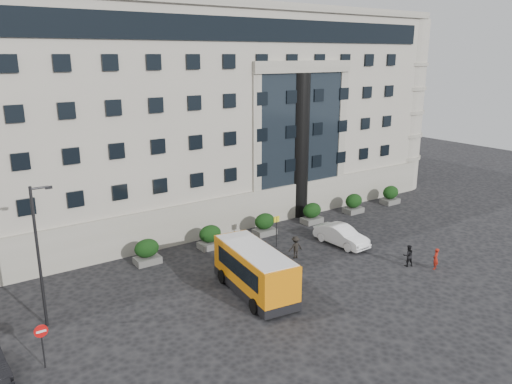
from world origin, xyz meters
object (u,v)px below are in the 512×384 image
Objects in this scene: hedge_b at (210,237)px; hedge_c at (265,224)px; hedge_e at (354,203)px; bus_stop_sign at (277,226)px; hedge_d at (312,213)px; street_lamp at (39,252)px; minibus at (255,269)px; pedestrian_c at (295,247)px; pedestrian_b at (408,255)px; pedestrian_a at (436,259)px; parked_car_d at (6,253)px; hedge_a at (147,251)px; hedge_f at (390,195)px; white_taxi at (341,235)px; no_entry_sign at (42,337)px.

hedge_b and hedge_c have the same top height.
bus_stop_sign reaches higher than hedge_e.
hedge_d is 0.23× the size of street_lamp.
minibus is (-5.81, -5.39, -0.10)m from bus_stop_sign.
hedge_c is at bearing 180.00° from hedge_d.
bus_stop_sign reaches higher than hedge_d.
pedestrian_c is at bearing -93.17° from bus_stop_sign.
hedge_c reaches higher than pedestrian_b.
pedestrian_b is (-0.61, -11.00, -0.14)m from hedge_d.
street_lamp is at bearing -39.97° from pedestrian_a.
hedge_b and hedge_e have the same top height.
pedestrian_b is at bearing -34.33° from parked_car_d.
hedge_e is 12.44m from pedestrian_b.
hedge_a is 20.37m from pedestrian_a.
hedge_b is at bearing -22.01° from pedestrian_b.
hedge_d is (15.60, 0.00, 0.00)m from hedge_a.
hedge_a is at bearing 180.00° from hedge_f.
pedestrian_c reaches higher than pedestrian_b.
white_taxi is at bearing 22.61° from minibus.
pedestrian_b is (-1.14, 1.45, 0.02)m from pedestrian_a.
hedge_d is at bearing 41.59° from minibus.
hedge_e is at bearing 0.00° from hedge_d.
pedestrian_b is (0.99, -5.67, 0.01)m from white_taxi.
hedge_f is (20.80, 0.00, 0.00)m from hedge_b.
hedge_e is at bearing 0.00° from hedge_a.
pedestrian_a is at bearing -17.63° from street_lamp.
hedge_a and hedge_d have the same top height.
hedge_d is at bearing 0.00° from hedge_a.
hedge_e is (15.60, 0.00, 0.00)m from hedge_b.
white_taxi is at bearing -141.94° from hedge_e.
pedestrian_a is at bearing -76.76° from white_taxi.
hedge_a is 0.38× the size of parked_car_d.
hedge_d is 24.27m from street_lamp.
hedge_d reaches higher than white_taxi.
minibus is (-6.71, -8.19, 0.70)m from hedge_c.
pedestrian_b is at bearing -5.14° from no_entry_sign.
hedge_b is 6.74m from pedestrian_c.
hedge_d is at bearing 24.66° from bus_stop_sign.
hedge_a is 1.09× the size of pedestrian_c.
minibus reaches higher than hedge_e.
hedge_b is 14.41m from street_lamp.
hedge_b is 1.00× the size of hedge_d.
hedge_b is 15.60m from hedge_e.
no_entry_sign reaches higher than hedge_d.
no_entry_sign is (-9.00, -8.84, 0.72)m from hedge_a.
hedge_c reaches higher than pedestrian_c.
white_taxi is 4.64m from pedestrian_c.
street_lamp is at bearing 175.27° from white_taxi.
hedge_d is at bearing 180.00° from hedge_f.
hedge_b is at bearing -44.00° from pedestrian_c.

